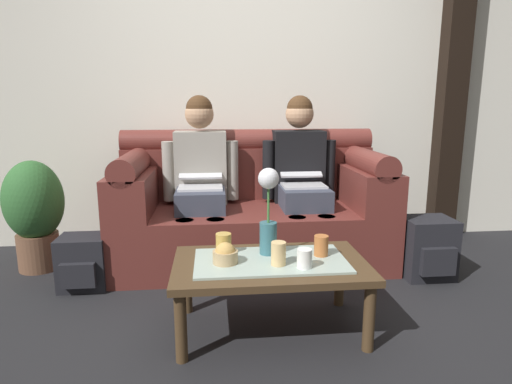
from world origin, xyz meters
The scene contains 16 objects.
ground_plane centered at (0.00, 0.00, 0.00)m, with size 14.00×14.00×0.00m, color black.
back_wall_patterned centered at (0.00, 1.70, 1.45)m, with size 6.00×0.12×2.90m, color silver.
timber_pillar centered at (1.73, 1.58, 1.45)m, with size 0.20×0.20×2.90m, color black.
couch centered at (0.00, 1.17, 0.38)m, with size 1.95×0.88×0.96m.
person_left centered at (-0.37, 1.17, 0.66)m, with size 0.56×0.67×1.22m.
person_right centered at (0.37, 1.17, 0.66)m, with size 0.56×0.67×1.22m.
coffee_table centered at (0.00, 0.10, 0.33)m, with size 0.98×0.58×0.39m.
flower_vase centered at (0.00, 0.19, 0.62)m, with size 0.11×0.11×0.46m.
snack_bowl centered at (-0.23, 0.08, 0.43)m, with size 0.13×0.13×0.10m.
cup_near_left centered at (0.03, 0.03, 0.44)m, with size 0.07×0.07×0.12m, color #DBB77A.
cup_near_right centered at (0.27, 0.14, 0.44)m, with size 0.07×0.07×0.11m, color #B26633.
cup_far_center centered at (0.15, -0.02, 0.43)m, with size 0.07×0.07×0.09m, color white.
cup_far_left centered at (-0.23, 0.22, 0.44)m, with size 0.08×0.08×0.11m, color gold.
backpack_right centered at (1.15, 0.69, 0.20)m, with size 0.32×0.32×0.41m.
backpack_left centered at (-1.11, 0.74, 0.17)m, with size 0.30×0.29×0.34m.
potted_plant centered at (-1.53, 1.11, 0.43)m, with size 0.40×0.40×0.78m.
Camera 1 is at (-0.28, -1.94, 1.17)m, focal length 30.08 mm.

